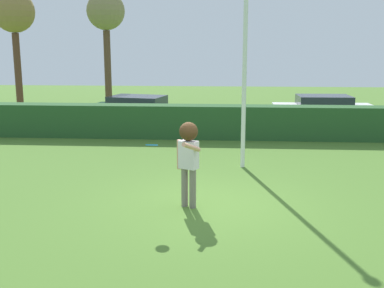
# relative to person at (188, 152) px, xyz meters

# --- Properties ---
(ground_plane) EXTENTS (60.00, 60.00, 0.00)m
(ground_plane) POSITION_rel_person_xyz_m (0.37, 0.15, -1.20)
(ground_plane) COLOR #4C752B
(person) EXTENTS (0.52, 0.84, 1.81)m
(person) POSITION_rel_person_xyz_m (0.00, 0.00, 0.00)
(person) COLOR slate
(person) RESTS_ON ground
(frisbee) EXTENTS (0.24, 0.24, 0.07)m
(frisbee) POSITION_rel_person_xyz_m (-0.67, -0.58, 0.25)
(frisbee) COLOR #268CE5
(lamppost) EXTENTS (0.24, 0.24, 6.20)m
(lamppost) POSITION_rel_person_xyz_m (1.25, 3.48, 2.22)
(lamppost) COLOR silver
(lamppost) RESTS_ON ground
(hedge_row) EXTENTS (26.75, 0.90, 1.21)m
(hedge_row) POSITION_rel_person_xyz_m (0.37, 7.66, -0.60)
(hedge_row) COLOR #265126
(hedge_row) RESTS_ON ground
(parked_car_green) EXTENTS (4.47, 2.59, 1.25)m
(parked_car_green) POSITION_rel_person_xyz_m (-2.97, 10.28, -0.51)
(parked_car_green) COLOR #1E6633
(parked_car_green) RESTS_ON ground
(parked_car_white) EXTENTS (4.22, 1.85, 1.25)m
(parked_car_white) POSITION_rel_person_xyz_m (4.94, 11.02, -0.51)
(parked_car_white) COLOR white
(parked_car_white) RESTS_ON ground
(bare_elm_tree) EXTENTS (2.08, 2.08, 6.03)m
(bare_elm_tree) POSITION_rel_person_xyz_m (-9.85, 14.31, 3.64)
(bare_elm_tree) COLOR brown
(bare_elm_tree) RESTS_ON ground
(willow_tree) EXTENTS (1.94, 1.94, 6.04)m
(willow_tree) POSITION_rel_person_xyz_m (-5.42, 15.25, 3.67)
(willow_tree) COLOR brown
(willow_tree) RESTS_ON ground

